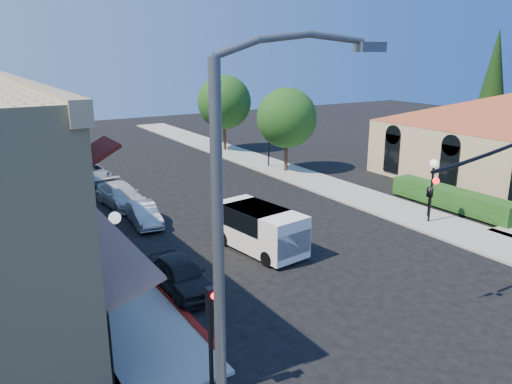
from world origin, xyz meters
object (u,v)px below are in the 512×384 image
secondary_signal (212,322)px  parked_car_c (121,195)px  lamppost_left_far (46,163)px  parked_car_b (144,214)px  lamppost_right_far (269,134)px  conifer_far (493,83)px  street_tree_a (287,118)px  cobra_streetlight (237,277)px  lamppost_right_near (433,175)px  parked_car_d (91,173)px  lamppost_left_near (116,234)px  white_van (261,227)px  parked_car_a (181,275)px  street_tree_b (224,102)px

secondary_signal → parked_car_c: (3.20, 18.59, -1.64)m
lamppost_left_far → parked_car_b: size_ratio=0.97×
lamppost_right_far → conifer_far: bearing=-17.1°
parked_car_b → street_tree_a: bearing=29.5°
street_tree_a → cobra_streetlight: (-17.95, -24.00, 1.07)m
lamppost_right_near → parked_car_d: lamppost_right_near is taller
lamppost_left_near → lamppost_right_near: 17.00m
lamppost_right_near → lamppost_right_far: 16.00m
cobra_streetlight → lamppost_left_near: 10.34m
street_tree_a → cobra_streetlight: 29.99m
cobra_streetlight → white_van: 14.48m
lamppost_right_far → cobra_streetlight: bearing=-124.2°
lamppost_right_near → parked_car_a: 14.85m
cobra_streetlight → street_tree_b: bearing=62.2°
street_tree_a → lamppost_left_far: (-17.30, 0.00, -1.46)m
conifer_far → lamppost_right_far: (-19.50, 6.00, -3.62)m
secondary_signal → parked_car_b: 14.97m
conifer_far → street_tree_b: bearing=143.9°
street_tree_a → parked_car_c: street_tree_a is taller
lamppost_right_near → parked_car_c: size_ratio=0.76×
parked_car_c → white_van: bearing=-76.7°
lamppost_left_near → parked_car_b: bearing=65.0°
conifer_far → lamppost_left_near: conifer_far is taller
lamppost_right_far → parked_car_a: bearing=-132.0°
lamppost_right_near → parked_car_b: (-13.30, 7.93, -2.13)m
street_tree_a → parked_car_d: size_ratio=1.47×
street_tree_b → parked_car_c: bearing=-138.6°
street_tree_b → cobra_streetlight: 38.45m
lamppost_left_near → cobra_streetlight: bearing=-93.7°
white_van → parked_car_a: 5.18m
lamppost_left_near → white_van: bearing=12.0°
lamppost_left_far → white_van: (7.12, -12.48, -1.54)m
lamppost_left_far → white_van: size_ratio=0.73×
conifer_far → parked_car_d: 34.52m
secondary_signal → lamppost_right_near: lamppost_right_near is taller
street_tree_b → secondary_signal: 34.97m
secondary_signal → street_tree_a: bearing=50.8°
lamppost_right_near → lamppost_left_near: bearing=180.0°
street_tree_a → lamppost_right_far: size_ratio=1.82×
conifer_far → parked_car_c: size_ratio=2.34×
conifer_far → lamppost_right_near: 22.21m
parked_car_a → parked_car_d: (1.40, 19.41, -0.07)m
parked_car_d → street_tree_b: bearing=15.6°
conifer_far → lamppost_left_near: (-36.50, -10.00, -3.62)m
conifer_far → white_van: (-29.38, -8.48, -5.17)m
street_tree_a → parked_car_a: size_ratio=1.61×
lamppost_right_far → lamppost_left_far: bearing=-173.3°
street_tree_b → lamppost_right_far: 8.21m
lamppost_left_near → white_van: size_ratio=0.73×
street_tree_a → lamppost_left_near: size_ratio=1.82×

